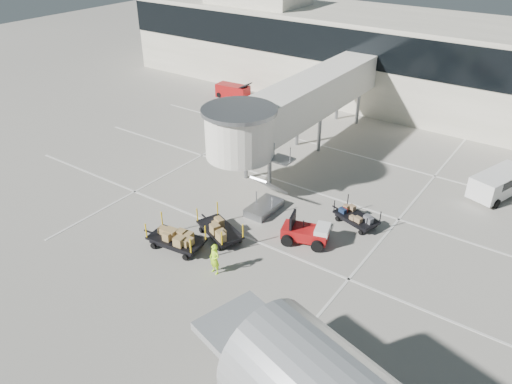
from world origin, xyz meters
TOP-DOWN VIEW (x-y plane):
  - ground at (0.00, 0.00)m, footprint 140.00×140.00m
  - lane_markings at (-0.67, 9.33)m, footprint 40.00×30.00m
  - terminal at (-0.35, 29.94)m, footprint 64.00×12.11m
  - jet_bridge at (-3.97, 12.26)m, footprint 5.70×20.40m
  - baggage_tug at (2.48, 3.63)m, footprint 2.92×2.34m
  - suitcase_cart at (3.97, 6.98)m, footprint 3.39×2.07m
  - box_cart_near at (-3.30, -1.09)m, footprint 3.97×1.93m
  - box_cart_far at (-1.88, 1.10)m, footprint 3.78×2.54m
  - ground_worker at (-0.04, -1.57)m, footprint 0.69×0.50m
  - minivan at (10.26, 15.73)m, footprint 3.17×4.84m
  - belt_loader at (-16.23, 21.17)m, footprint 3.71×1.70m

SIDE VIEW (x-z plane):
  - ground at x=0.00m, z-range 0.00..0.00m
  - lane_markings at x=-0.67m, z-range 0.00..0.02m
  - suitcase_cart at x=3.97m, z-range -0.20..1.10m
  - box_cart_far at x=-1.88m, z-range -0.20..1.27m
  - box_cart_near at x=-3.30m, z-range -0.15..1.38m
  - baggage_tug at x=2.48m, z-range -0.24..1.51m
  - belt_loader at x=-16.23m, z-range -0.21..1.54m
  - ground_worker at x=-0.04m, z-range 0.00..1.76m
  - minivan at x=10.26m, z-range 0.17..1.87m
  - terminal at x=-0.35m, z-range -3.49..11.71m
  - jet_bridge at x=-3.97m, z-range 1.27..7.30m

